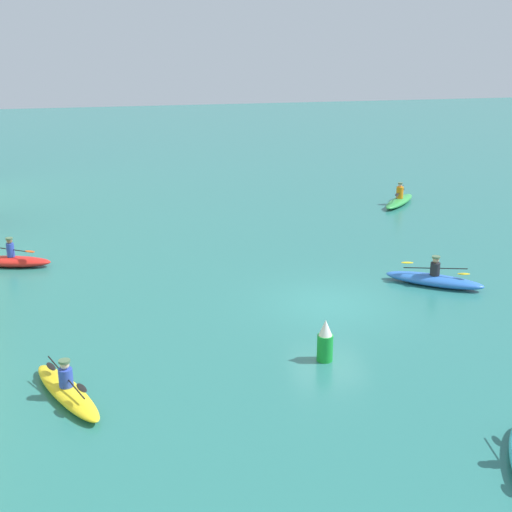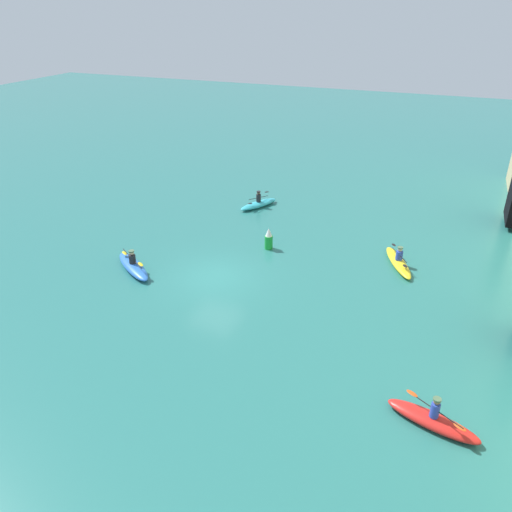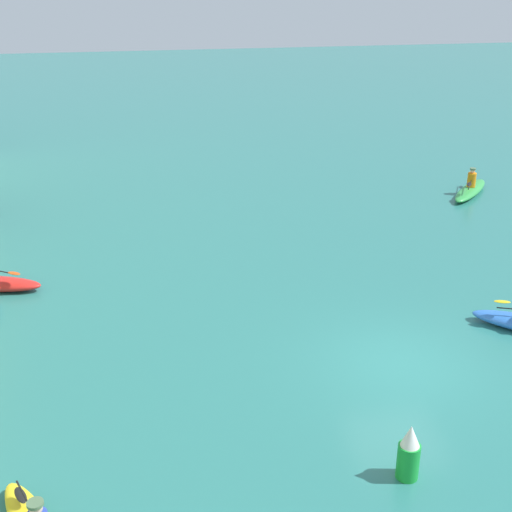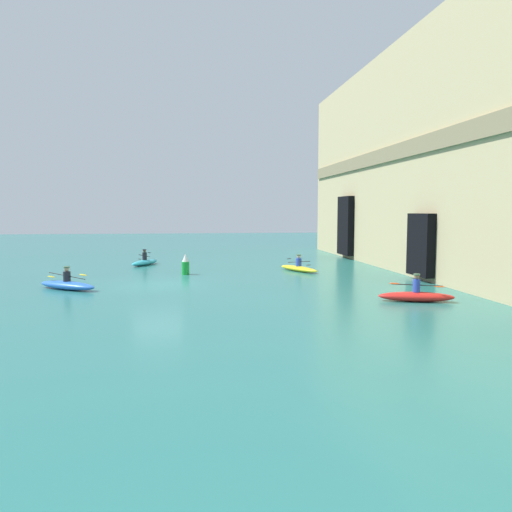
% 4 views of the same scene
% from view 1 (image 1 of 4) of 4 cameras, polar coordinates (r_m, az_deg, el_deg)
% --- Properties ---
extents(ground_plane, '(120.00, 120.00, 0.00)m').
position_cam_1_polar(ground_plane, '(24.23, 5.89, -3.81)').
color(ground_plane, '#28706B').
extents(kayak_green, '(3.09, 2.86, 1.16)m').
position_cam_1_polar(kayak_green, '(37.72, 11.39, 4.39)').
color(kayak_green, green).
rests_on(kayak_green, ground).
extents(kayak_yellow, '(3.52, 2.14, 1.06)m').
position_cam_1_polar(kayak_yellow, '(18.93, -14.89, -10.34)').
color(kayak_yellow, yellow).
rests_on(kayak_yellow, ground).
extents(kayak_red, '(1.57, 3.18, 1.16)m').
position_cam_1_polar(kayak_red, '(29.21, -18.97, -0.34)').
color(kayak_red, red).
rests_on(kayak_red, ground).
extents(kayak_blue, '(2.72, 3.34, 1.11)m').
position_cam_1_polar(kayak_blue, '(26.43, 14.07, -1.82)').
color(kayak_blue, blue).
rests_on(kayak_blue, ground).
extents(marker_buoy, '(0.45, 0.45, 1.24)m').
position_cam_1_polar(marker_buoy, '(20.11, 5.55, -6.84)').
color(marker_buoy, green).
rests_on(marker_buoy, ground).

